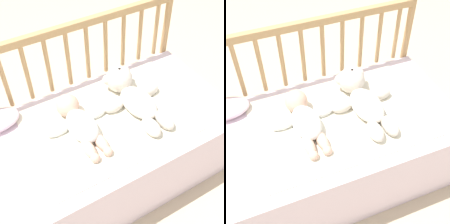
% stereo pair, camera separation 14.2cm
% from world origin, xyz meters
% --- Properties ---
extents(ground_plane, '(12.00, 12.00, 0.00)m').
position_xyz_m(ground_plane, '(0.00, 0.00, 0.00)').
color(ground_plane, '#C6B293').
extents(crib_mattress, '(1.13, 0.63, 0.42)m').
position_xyz_m(crib_mattress, '(0.00, 0.00, 0.21)').
color(crib_mattress, silver).
rests_on(crib_mattress, ground_plane).
extents(crib_rail, '(1.13, 0.04, 0.77)m').
position_xyz_m(crib_rail, '(0.00, 0.34, 0.54)').
color(crib_rail, tan).
rests_on(crib_rail, ground_plane).
extents(blanket, '(0.81, 0.53, 0.01)m').
position_xyz_m(blanket, '(0.01, 0.01, 0.42)').
color(blanket, silver).
rests_on(blanket, crib_mattress).
extents(teddy_bear, '(0.32, 0.45, 0.14)m').
position_xyz_m(teddy_bear, '(0.15, 0.06, 0.47)').
color(teddy_bear, silver).
rests_on(teddy_bear, crib_mattress).
extents(baby, '(0.30, 0.38, 0.11)m').
position_xyz_m(baby, '(-0.15, 0.03, 0.47)').
color(baby, white).
rests_on(baby, crib_mattress).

